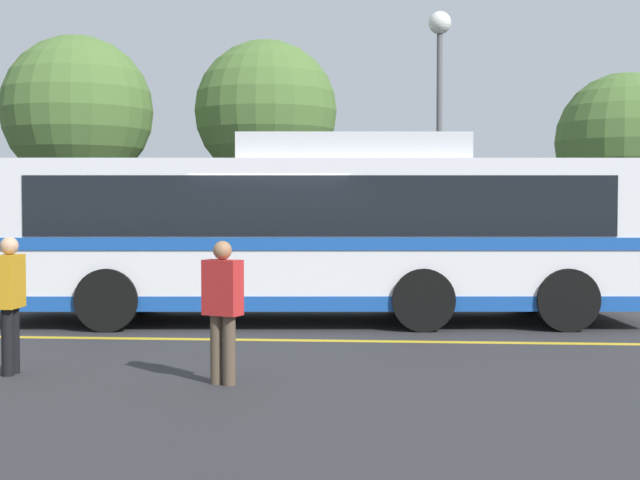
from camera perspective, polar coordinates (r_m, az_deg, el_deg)
ground_plane at (r=15.12m, az=-2.75°, el=-5.35°), size 220.00×220.00×0.00m
lane_strip_0 at (r=13.20m, az=-0.73°, el=-6.44°), size 30.86×0.20×0.01m
curb_strip at (r=20.76m, az=1.15°, el=-3.08°), size 38.86×0.36×0.15m
transit_bus at (r=15.25m, az=0.07°, el=0.68°), size 11.32×3.42×3.17m
parked_car_1 at (r=19.91m, az=-11.34°, el=-1.51°), size 3.93×1.90×1.38m
pedestrian_0 at (r=11.08m, az=-19.23°, el=-3.45°), size 0.22×0.42×1.63m
pedestrian_1 at (r=9.94m, az=-6.25°, el=-4.07°), size 0.47×0.37×1.60m
street_lamp at (r=22.11m, az=7.66°, el=10.09°), size 0.55×0.55×6.69m
tree_1 at (r=23.42m, az=18.94°, el=5.94°), size 3.41×3.41×5.28m
tree_2 at (r=25.24m, az=-3.48°, el=8.18°), size 3.98×3.98×6.62m
tree_3 at (r=25.99m, az=-15.27°, el=7.94°), size 4.19×4.19×6.72m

